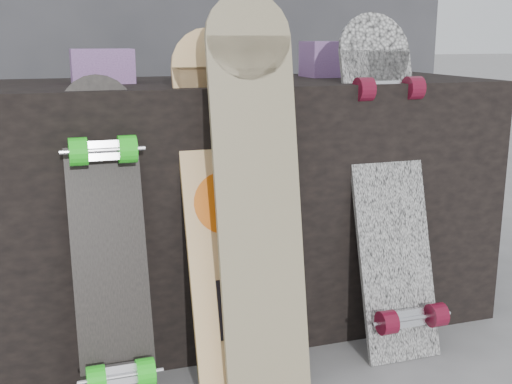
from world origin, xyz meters
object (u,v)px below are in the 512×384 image
object	(u,v)px
longboard_cascadia	(389,179)
skateboard_dark	(109,241)
vendor_table	(243,202)
longboard_geisha	(223,198)
longboard_celtic	(257,185)

from	to	relation	value
longboard_cascadia	skateboard_dark	xyz separation A→B (m)	(-0.83, -0.06, -0.09)
vendor_table	longboard_geisha	distance (m)	0.38
longboard_celtic	longboard_cascadia	bearing A→B (deg)	13.20
longboard_geisha	longboard_cascadia	world-z (taller)	longboard_cascadia
vendor_table	longboard_geisha	world-z (taller)	longboard_geisha
longboard_celtic	vendor_table	bearing A→B (deg)	77.89
skateboard_dark	longboard_celtic	bearing A→B (deg)	-7.45
longboard_geisha	longboard_cascadia	distance (m)	0.52
longboard_celtic	skateboard_dark	size ratio (longest dim) A/B	1.25
longboard_geisha	longboard_celtic	distance (m)	0.12
vendor_table	skateboard_dark	world-z (taller)	skateboard_dark
longboard_geisha	longboard_celtic	world-z (taller)	longboard_celtic
longboard_geisha	longboard_celtic	xyz separation A→B (m)	(0.07, -0.09, 0.05)
vendor_table	skateboard_dark	size ratio (longest dim) A/B	1.90
vendor_table	skateboard_dark	xyz separation A→B (m)	(-0.47, -0.38, 0.03)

